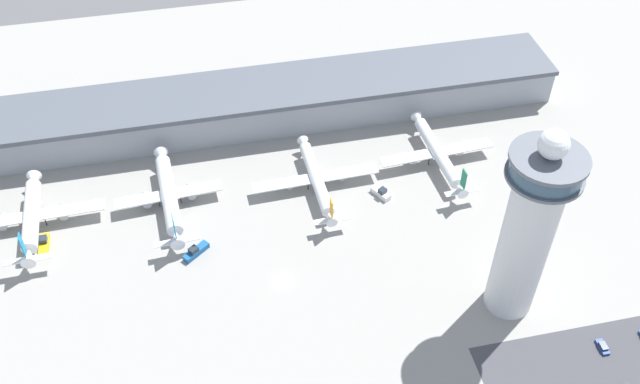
% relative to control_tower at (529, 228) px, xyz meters
% --- Properties ---
extents(ground_plane, '(1000.00, 1000.00, 0.00)m').
position_rel_control_tower_xyz_m(ground_plane, '(-56.33, 18.90, -28.20)').
color(ground_plane, gray).
extents(terminal_building, '(209.01, 25.00, 13.66)m').
position_rel_control_tower_xyz_m(terminal_building, '(-56.33, 88.90, -21.27)').
color(terminal_building, '#9399A3').
rests_on(terminal_building, ground).
extents(control_tower, '(17.42, 17.42, 57.26)m').
position_rel_control_tower_xyz_m(control_tower, '(0.00, 0.00, 0.00)').
color(control_tower, silver).
rests_on(control_tower, ground).
extents(airplane_gate_alpha, '(40.22, 35.62, 14.00)m').
position_rel_control_tower_xyz_m(airplane_gate_alpha, '(-122.62, 53.47, -23.75)').
color(airplane_gate_alpha, white).
rests_on(airplane_gate_alpha, ground).
extents(airplane_gate_bravo, '(31.54, 40.45, 13.84)m').
position_rel_control_tower_xyz_m(airplane_gate_bravo, '(-83.93, 54.28, -23.99)').
color(airplane_gate_bravo, silver).
rests_on(airplane_gate_bravo, ground).
extents(airplane_gate_charlie, '(38.87, 37.73, 11.75)m').
position_rel_control_tower_xyz_m(airplane_gate_charlie, '(-40.00, 52.39, -24.28)').
color(airplane_gate_charlie, silver).
rests_on(airplane_gate_charlie, ground).
extents(airplane_gate_delta, '(37.00, 38.72, 12.57)m').
position_rel_control_tower_xyz_m(airplane_gate_delta, '(-0.51, 55.47, -23.77)').
color(airplane_gate_delta, silver).
rests_on(airplane_gate_delta, ground).
extents(service_truck_catering, '(5.31, 6.97, 3.02)m').
position_rel_control_tower_xyz_m(service_truck_catering, '(-21.63, 45.22, -27.15)').
color(service_truck_catering, black).
rests_on(service_truck_catering, ground).
extents(service_truck_fuel, '(7.81, 6.82, 3.04)m').
position_rel_control_tower_xyz_m(service_truck_fuel, '(-78.20, 33.47, -27.14)').
color(service_truck_fuel, black).
rests_on(service_truck_fuel, ground).
extents(service_truck_baggage, '(2.48, 7.87, 3.00)m').
position_rel_control_tower_xyz_m(service_truck_baggage, '(-119.57, 45.15, -27.16)').
color(service_truck_baggage, black).
rests_on(service_truck_baggage, ground).
extents(car_red_hatchback, '(1.91, 4.52, 1.37)m').
position_rel_control_tower_xyz_m(car_red_hatchback, '(17.42, -18.46, -27.67)').
color(car_red_hatchback, black).
rests_on(car_red_hatchback, ground).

